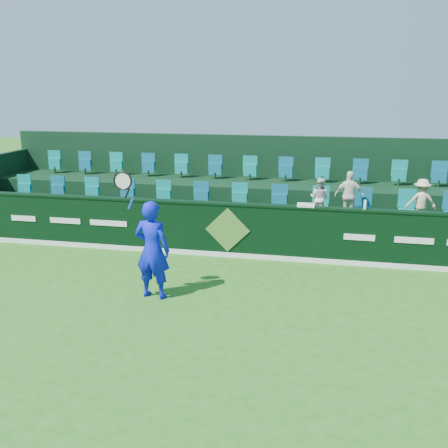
% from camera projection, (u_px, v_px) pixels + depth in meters
% --- Properties ---
extents(ground, '(60.00, 60.00, 0.00)m').
position_uv_depth(ground, '(184.00, 330.00, 8.61)').
color(ground, '#246618').
rests_on(ground, ground).
extents(sponsor_hoarding, '(16.00, 0.25, 1.35)m').
position_uv_depth(sponsor_hoarding, '(229.00, 230.00, 12.21)').
color(sponsor_hoarding, black).
rests_on(sponsor_hoarding, ground).
extents(stand_tier_front, '(16.00, 2.00, 0.80)m').
position_uv_depth(stand_tier_front, '(236.00, 228.00, 13.32)').
color(stand_tier_front, black).
rests_on(stand_tier_front, ground).
extents(stand_tier_back, '(16.00, 1.80, 1.30)m').
position_uv_depth(stand_tier_back, '(248.00, 204.00, 15.05)').
color(stand_tier_back, black).
rests_on(stand_tier_back, ground).
extents(stand_rear, '(16.00, 4.10, 2.60)m').
position_uv_depth(stand_rear, '(250.00, 182.00, 15.32)').
color(stand_rear, black).
rests_on(stand_rear, ground).
extents(seat_row_front, '(13.50, 0.50, 0.60)m').
position_uv_depth(seat_row_front, '(239.00, 200.00, 13.51)').
color(seat_row_front, '#0C8581').
rests_on(seat_row_front, stand_tier_front).
extents(seat_row_back, '(13.50, 0.50, 0.60)m').
position_uv_depth(seat_row_back, '(249.00, 171.00, 15.08)').
color(seat_row_back, '#0C8581').
rests_on(seat_row_back, stand_tier_back).
extents(tennis_player, '(1.13, 0.55, 2.60)m').
position_uv_depth(tennis_player, '(152.00, 249.00, 9.72)').
color(tennis_player, '#0C19DC').
rests_on(tennis_player, ground).
extents(spectator_left, '(0.62, 0.55, 1.04)m').
position_uv_depth(spectator_left, '(319.00, 198.00, 12.68)').
color(spectator_left, silver).
rests_on(spectator_left, stand_tier_front).
extents(spectator_middle, '(0.75, 0.37, 1.24)m').
position_uv_depth(spectator_middle, '(349.00, 195.00, 12.51)').
color(spectator_middle, white).
rests_on(spectator_middle, stand_tier_front).
extents(spectator_right, '(0.72, 0.43, 1.10)m').
position_uv_depth(spectator_right, '(421.00, 201.00, 12.20)').
color(spectator_right, beige).
rests_on(spectator_right, stand_tier_front).
extents(towel, '(0.40, 0.26, 0.06)m').
position_uv_depth(towel, '(306.00, 205.00, 11.66)').
color(towel, white).
rests_on(towel, sponsor_hoarding).
extents(drinks_bottle, '(0.07, 0.07, 0.21)m').
position_uv_depth(drinks_bottle, '(365.00, 205.00, 11.38)').
color(drinks_bottle, white).
rests_on(drinks_bottle, sponsor_hoarding).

